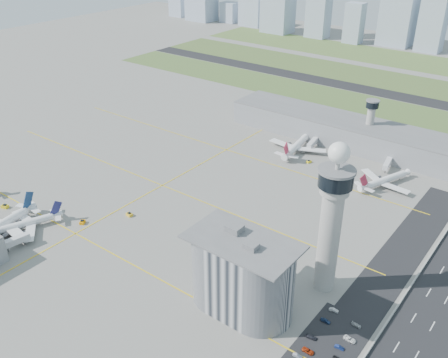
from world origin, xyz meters
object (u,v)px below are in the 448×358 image
Objects in this scene: control_tower at (332,214)px; jet_bridge_far_1 at (389,161)px; car_lot_1 at (298,356)px; car_lot_4 at (326,321)px; car_lot_11 at (356,325)px; car_lot_5 at (334,310)px; tug_4 at (309,161)px; tug_1 at (5,206)px; car_lot_2 at (308,351)px; airplane_near_c at (22,220)px; secondary_tower at (370,120)px; tug_3 at (129,214)px; car_lot_3 at (311,337)px; admin_building at (242,275)px; car_lot_10 at (350,339)px; car_lot_9 at (339,347)px; tug_5 at (329,185)px; airplane_far_a at (298,141)px; jet_bridge_far_0 at (316,141)px; tug_2 at (82,222)px; airplane_far_b at (386,176)px.

control_tower is 129.66m from jet_bridge_far_1.
car_lot_1 is 20.98m from car_lot_4.
car_lot_11 is at bearing -61.99° from car_lot_4.
tug_4 is at bearing 23.95° from car_lot_5.
tug_1 is 172.89m from car_lot_2.
airplane_near_c is at bearing 106.08° from car_lot_11.
tug_4 is (-18.35, -44.24, -17.98)m from secondary_tower.
tug_3 is 114.56m from car_lot_3.
car_lot_2 is at bearing 118.00° from airplane_near_c.
admin_building is 9.11× the size of car_lot_10.
secondary_tower reaches higher than car_lot_9.
tug_5 is 0.77× the size of car_lot_2.
car_lot_1 is at bearing 0.53° from jet_bridge_far_1.
car_lot_11 is at bearing 81.97° from tug_1.
admin_building is 150.85m from airplane_far_a.
jet_bridge_far_0 is 161.02m from tug_2.
car_lot_2 is at bearing -169.26° from car_lot_3.
car_lot_3 is at bearing 141.06° from tug_4.
car_lot_11 is (10.19, -2.08, -0.06)m from car_lot_5.
jet_bridge_far_1 is at bearing -148.84° from tug_5.
tug_4 is at bearing 121.69° from control_tower.
jet_bridge_far_0 is at bearing 119.45° from control_tower.
car_lot_2 is 1.21× the size of car_lot_5.
airplane_near_c is at bearing 96.94° from car_lot_2.
car_lot_10 is at bearing -26.08° from tug_2.
tug_2 is at bearing 83.01° from car_lot_3.
car_lot_9 is at bearing 20.87° from jet_bridge_far_0.
car_lot_9 is (10.00, -15.87, -0.02)m from car_lot_5.
secondary_tower is at bearing 24.30° from car_lot_11.
jet_bridge_far_0 is 4.42× the size of tug_2.
car_lot_2 is 1.26× the size of car_lot_9.
airplane_far_b is at bearing 2.71° from car_lot_5.
airplane_near_c is 166.20m from tug_4.
control_tower is 42.13m from car_lot_11.
airplane_far_a is at bearing 124.42° from control_tower.
car_lot_2 is (172.59, 10.16, -0.42)m from tug_1.
control_tower reaches higher than tug_4.
car_lot_2 is (72.54, -132.73, -0.21)m from tug_4.
secondary_tower is 2.28× the size of jet_bridge_far_0.
secondary_tower is at bearing 129.58° from tug_1.
airplane_far_b is 2.85× the size of jet_bridge_far_1.
tug_3 is (-27.80, -121.23, -5.41)m from airplane_far_a.
airplane_far_a is 16.07× the size of tug_4.
secondary_tower is 66.97m from tug_5.
tug_5 is (33.22, -46.34, -1.86)m from jet_bridge_far_0.
tug_3 is at bearing 14.28° from tug_5.
car_lot_2 is at bearing -72.97° from secondary_tower.
jet_bridge_far_1 is at bearing 12.23° from car_lot_2.
car_lot_11 is at bearing -110.55° from car_lot_5.
jet_bridge_far_1 is 48.17m from tug_4.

